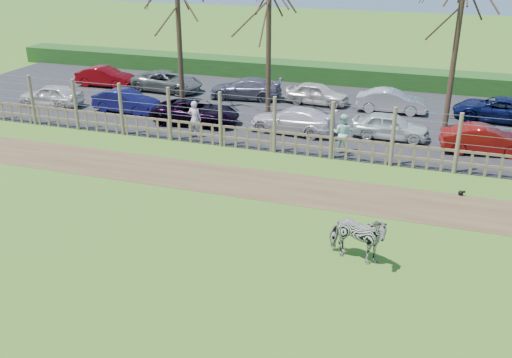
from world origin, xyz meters
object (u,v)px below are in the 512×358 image
(tree_right, at_px, (460,18))
(car_0, at_px, (51,95))
(car_5, at_px, (485,140))
(car_8, at_px, (167,81))
(car_10, at_px, (317,93))
(car_2, at_px, (196,112))
(car_11, at_px, (391,101))
(car_12, at_px, (497,109))
(car_9, at_px, (246,88))
(zebra, at_px, (357,237))
(car_1, at_px, (126,101))
(car_3, at_px, (293,120))
(visitor_a, at_px, (195,119))
(car_7, at_px, (105,77))
(crow, at_px, (461,193))
(tree_mid, at_px, (269,20))
(car_4, at_px, (390,126))
(visitor_b, at_px, (342,133))

(tree_right, distance_m, car_0, 21.47)
(car_5, xyz_separation_m, car_8, (-17.79, 5.23, 0.00))
(car_8, distance_m, car_10, 9.20)
(car_2, height_order, car_11, same)
(car_12, bearing_deg, tree_right, -45.78)
(car_9, bearing_deg, car_5, 61.87)
(zebra, height_order, car_8, zebra)
(car_1, relative_size, car_3, 0.88)
(visitor_a, height_order, car_5, visitor_a)
(car_7, distance_m, car_12, 22.77)
(car_3, height_order, car_9, same)
(car_3, height_order, car_8, same)
(car_5, xyz_separation_m, car_10, (-8.59, 5.32, 0.00))
(crow, distance_m, car_2, 13.51)
(car_9, bearing_deg, car_0, -69.86)
(tree_mid, height_order, zebra, tree_mid)
(car_5, bearing_deg, car_7, 69.29)
(tree_mid, bearing_deg, car_12, 11.81)
(tree_right, xyz_separation_m, car_5, (1.66, -3.29, -4.60))
(tree_right, xyz_separation_m, visitor_a, (-11.08, -5.27, -4.34))
(car_8, height_order, car_10, same)
(car_4, bearing_deg, car_10, 45.53)
(tree_mid, distance_m, car_0, 12.73)
(tree_mid, relative_size, car_2, 1.58)
(tree_right, height_order, visitor_b, tree_right)
(crow, relative_size, car_4, 0.07)
(zebra, xyz_separation_m, car_4, (-0.27, 11.27, -0.13))
(car_1, xyz_separation_m, car_3, (9.24, -0.43, 0.00))
(visitor_a, bearing_deg, visitor_b, -179.94)
(zebra, bearing_deg, car_8, 53.29)
(car_0, distance_m, car_11, 18.53)
(visitor_b, distance_m, car_0, 16.71)
(zebra, relative_size, car_1, 0.50)
(tree_mid, relative_size, car_8, 1.58)
(car_9, bearing_deg, car_10, 86.55)
(tree_right, distance_m, car_2, 13.17)
(visitor_b, bearing_deg, tree_right, -121.09)
(crow, relative_size, car_7, 0.07)
(car_3, bearing_deg, visitor_b, 59.04)
(visitor_a, xyz_separation_m, car_10, (4.15, 7.30, -0.26))
(car_3, height_order, car_7, same)
(visitor_b, height_order, car_1, visitor_b)
(visitor_a, xyz_separation_m, car_5, (12.74, 1.98, -0.26))
(tree_right, relative_size, car_1, 2.02)
(car_3, bearing_deg, visitor_a, -58.78)
(car_9, relative_size, car_12, 0.96)
(car_12, bearing_deg, car_7, -83.41)
(car_1, height_order, car_2, same)
(crow, relative_size, car_11, 0.07)
(car_5, bearing_deg, car_1, 80.63)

